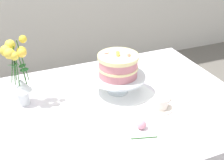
# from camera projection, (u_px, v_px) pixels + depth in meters

# --- Properties ---
(dining_table) EXTENTS (1.40, 1.00, 0.74)m
(dining_table) POSITION_uv_depth(u_px,v_px,m) (108.00, 122.00, 1.52)
(dining_table) COLOR white
(dining_table) RESTS_ON ground
(linen_napkin) EXTENTS (0.37, 0.37, 0.00)m
(linen_napkin) POSITION_uv_depth(u_px,v_px,m) (118.00, 92.00, 1.61)
(linen_napkin) COLOR white
(linen_napkin) RESTS_ON dining_table
(cake_stand) EXTENTS (0.29, 0.29, 0.10)m
(cake_stand) POSITION_uv_depth(u_px,v_px,m) (118.00, 78.00, 1.57)
(cake_stand) COLOR silver
(cake_stand) RESTS_ON linen_napkin
(layer_cake) EXTENTS (0.21, 0.21, 0.12)m
(layer_cake) POSITION_uv_depth(u_px,v_px,m) (118.00, 65.00, 1.53)
(layer_cake) COLOR #CC7A84
(layer_cake) RESTS_ON cake_stand
(flower_vase) EXTENTS (0.13, 0.11, 0.35)m
(flower_vase) POSITION_uv_depth(u_px,v_px,m) (18.00, 72.00, 1.42)
(flower_vase) COLOR silver
(flower_vase) RESTS_ON dining_table
(teacup) EXTENTS (0.13, 0.13, 0.06)m
(teacup) POSITION_uv_depth(u_px,v_px,m) (160.00, 104.00, 1.46)
(teacup) COLOR silver
(teacup) RESTS_ON dining_table
(fallen_rose) EXTENTS (0.11, 0.11, 0.04)m
(fallen_rose) POSITION_uv_depth(u_px,v_px,m) (141.00, 125.00, 1.32)
(fallen_rose) COLOR #2D6028
(fallen_rose) RESTS_ON dining_table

